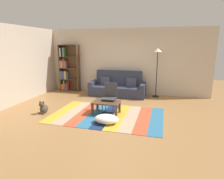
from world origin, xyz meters
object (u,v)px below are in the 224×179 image
(bookshelf, at_px, (67,69))
(folding_chair, at_px, (110,95))
(pouf, at_px, (107,119))
(couch, at_px, (118,87))
(dog, at_px, (44,108))
(tv_remote, at_px, (105,101))
(standing_lamp, at_px, (158,57))
(coffee_table, at_px, (106,104))

(bookshelf, relative_size, folding_chair, 2.27)
(bookshelf, distance_m, pouf, 4.32)
(bookshelf, relative_size, pouf, 3.13)
(couch, distance_m, dog, 3.14)
(pouf, xyz_separation_m, tv_remote, (-0.28, 0.72, 0.28))
(standing_lamp, distance_m, folding_chair, 2.72)
(couch, relative_size, dog, 5.69)
(couch, height_order, pouf, couch)
(bookshelf, distance_m, tv_remote, 3.57)
(standing_lamp, bearing_deg, coffee_table, -118.90)
(couch, xyz_separation_m, folding_chair, (0.22, -1.94, 0.20))
(coffee_table, xyz_separation_m, tv_remote, (-0.07, 0.05, 0.07))
(pouf, distance_m, dog, 2.09)
(couch, relative_size, bookshelf, 1.11)
(dog, height_order, folding_chair, folding_chair)
(couch, height_order, standing_lamp, standing_lamp)
(couch, height_order, bookshelf, bookshelf)
(couch, bearing_deg, bookshelf, 173.26)
(dog, bearing_deg, standing_lamp, 41.65)
(bookshelf, bearing_deg, coffee_table, -43.97)
(standing_lamp, relative_size, folding_chair, 2.13)
(pouf, bearing_deg, coffee_table, 107.48)
(coffee_table, bearing_deg, tv_remote, 145.35)
(bookshelf, bearing_deg, dog, -76.09)
(bookshelf, height_order, coffee_table, bookshelf)
(coffee_table, height_order, standing_lamp, standing_lamp)
(tv_remote, bearing_deg, folding_chair, 75.45)
(couch, distance_m, pouf, 2.92)
(dog, distance_m, folding_chair, 2.06)
(dog, xyz_separation_m, standing_lamp, (3.20, 2.85, 1.44))
(dog, bearing_deg, couch, 57.60)
(pouf, distance_m, folding_chair, 1.05)
(pouf, bearing_deg, dog, 173.33)
(coffee_table, xyz_separation_m, standing_lamp, (1.34, 2.42, 1.27))
(coffee_table, distance_m, pouf, 0.73)
(standing_lamp, bearing_deg, bookshelf, 178.83)
(dog, relative_size, tv_remote, 2.65)
(folding_chair, bearing_deg, tv_remote, -53.93)
(bookshelf, xyz_separation_m, coffee_table, (2.59, -2.50, -0.64))
(standing_lamp, bearing_deg, pouf, -109.99)
(bookshelf, height_order, dog, bookshelf)
(dog, distance_m, standing_lamp, 4.52)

